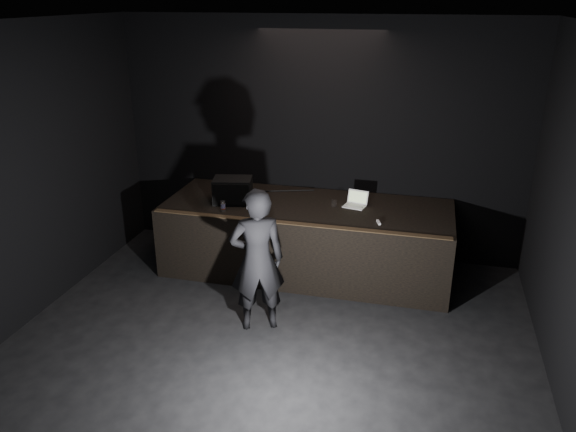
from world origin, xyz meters
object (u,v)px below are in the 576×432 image
(beer_can, at_px, (223,206))
(person, at_px, (257,260))
(laptop, at_px, (356,202))
(stage_monitor, at_px, (233,191))
(stage_riser, at_px, (307,238))

(beer_can, xyz_separation_m, person, (0.81, -1.09, -0.19))
(laptop, height_order, beer_can, laptop)
(stage_monitor, relative_size, laptop, 1.74)
(laptop, relative_size, beer_can, 2.34)
(stage_riser, distance_m, laptop, 0.88)
(laptop, xyz_separation_m, person, (-0.90, -1.75, -0.17))
(stage_riser, relative_size, laptop, 11.69)
(laptop, distance_m, beer_can, 1.84)
(laptop, relative_size, person, 0.19)
(stage_riser, relative_size, beer_can, 27.33)
(laptop, bearing_deg, person, -104.58)
(person, bearing_deg, beer_can, -77.34)
(stage_riser, relative_size, person, 2.28)
(stage_monitor, bearing_deg, beer_can, -103.48)
(laptop, bearing_deg, beer_can, -146.30)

